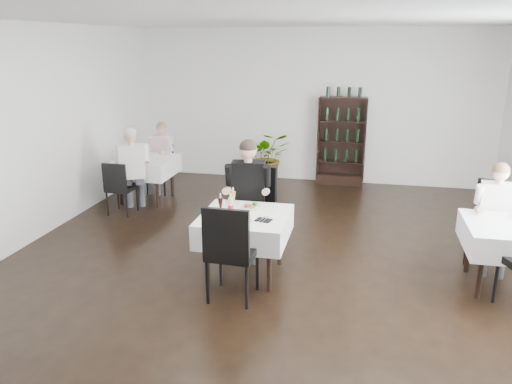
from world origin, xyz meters
TOP-DOWN VIEW (x-y plane):
  - room_shell at (0.00, 0.00)m, footprint 9.00×9.00m
  - wine_shelf at (0.60, 4.31)m, footprint 0.90×0.28m
  - main_table at (-0.30, 0.00)m, footprint 1.03×1.03m
  - left_table at (-2.70, 2.50)m, footprint 0.98×0.98m
  - right_table at (2.70, 0.30)m, footprint 0.98×0.98m
  - potted_tree at (-0.86, 4.20)m, footprint 1.08×0.99m
  - main_chair_far at (-0.37, 0.80)m, footprint 0.67×0.68m
  - main_chair_near at (-0.30, -0.67)m, footprint 0.53×0.53m
  - left_chair_far at (-2.66, 3.08)m, footprint 0.44×0.44m
  - left_chair_near at (-2.81, 1.68)m, footprint 0.42×0.42m
  - right_chair_far at (2.68, 1.06)m, footprint 0.62×0.62m
  - diner_main at (-0.41, 0.60)m, footprint 0.62×0.64m
  - diner_left_far at (-2.66, 3.09)m, footprint 0.54×0.57m
  - diner_left_near at (-2.63, 1.87)m, footprint 0.64×0.68m
  - diner_right_far at (2.65, 0.81)m, footprint 0.53×0.54m
  - plate_far at (-0.28, 0.26)m, footprint 0.24×0.24m
  - plate_near at (-0.29, -0.17)m, footprint 0.28×0.28m
  - pilsner_dark at (-0.57, -0.08)m, footprint 0.06×0.06m
  - pilsner_lager at (-0.48, 0.15)m, footprint 0.07×0.07m
  - coke_bottle at (-0.47, -0.01)m, footprint 0.06×0.06m
  - napkin_cutlery at (-0.04, -0.15)m, footprint 0.21×0.20m

SIDE VIEW (x-z plane):
  - left_chair_near at x=-2.81m, z-range 0.06..0.95m
  - potted_tree at x=-0.86m, z-range 0.00..1.02m
  - left_chair_far at x=-2.66m, z-range 0.06..0.96m
  - right_chair_far at x=2.68m, z-range 0.07..1.12m
  - left_table at x=-2.70m, z-range 0.24..1.01m
  - right_table at x=2.70m, z-range 0.24..1.01m
  - main_table at x=-0.30m, z-range 0.24..1.01m
  - main_chair_near at x=-0.30m, z-range 0.08..1.19m
  - main_chair_far at x=-0.37m, z-range 0.08..1.23m
  - diner_left_far at x=-2.66m, z-range 0.11..1.41m
  - napkin_cutlery at x=-0.04m, z-range 0.77..0.79m
  - diner_right_far at x=2.65m, z-range 0.11..1.46m
  - plate_near at x=-0.29m, z-range 0.75..0.82m
  - plate_far at x=-0.28m, z-range 0.75..0.82m
  - diner_left_near at x=-2.63m, z-range 0.12..1.55m
  - wine_shelf at x=0.60m, z-range -0.03..1.72m
  - coke_bottle at x=-0.47m, z-range 0.75..0.99m
  - pilsner_dark at x=-0.57m, z-range 0.75..1.02m
  - pilsner_lager at x=-0.48m, z-range 0.74..1.03m
  - diner_main at x=-0.41m, z-range 0.12..1.67m
  - room_shell at x=0.00m, z-range -3.00..6.00m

